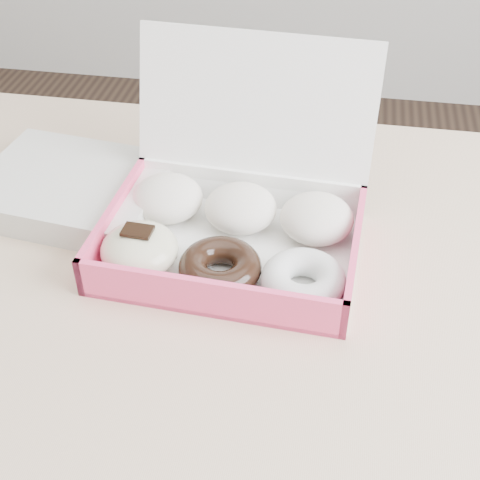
# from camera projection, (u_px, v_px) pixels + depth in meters

# --- Properties ---
(table) EXTENTS (1.20, 0.80, 0.75)m
(table) POSITION_uv_depth(u_px,v_px,m) (237.00, 313.00, 0.89)
(table) COLOR tan
(table) RESTS_ON ground
(donut_box) EXTENTS (0.33, 0.31, 0.23)m
(donut_box) POSITION_uv_depth(u_px,v_px,m) (232.00, 222.00, 0.85)
(donut_box) COLOR white
(donut_box) RESTS_ON table
(newspapers) EXTENTS (0.28, 0.23, 0.04)m
(newspapers) POSITION_uv_depth(u_px,v_px,m) (73.00, 189.00, 0.94)
(newspapers) COLOR silver
(newspapers) RESTS_ON table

